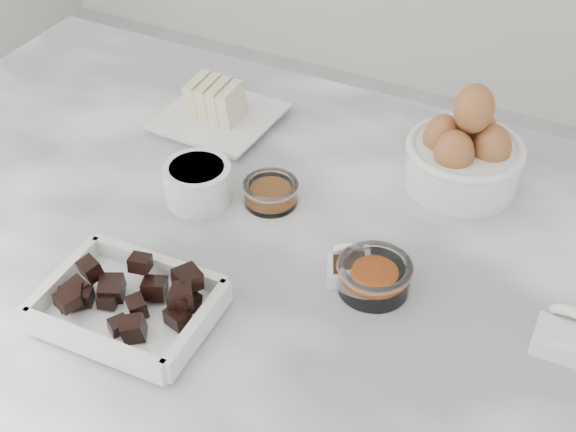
% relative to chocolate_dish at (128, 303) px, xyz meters
% --- Properties ---
extents(marble_slab, '(1.20, 0.80, 0.04)m').
position_rel_chocolate_dish_xyz_m(marble_slab, '(0.08, 0.16, -0.04)').
color(marble_slab, white).
rests_on(marble_slab, cabinet).
extents(chocolate_dish, '(0.19, 0.15, 0.05)m').
position_rel_chocolate_dish_xyz_m(chocolate_dish, '(0.00, 0.00, 0.00)').
color(chocolate_dish, white).
rests_on(chocolate_dish, marble_slab).
extents(butter_plate, '(0.16, 0.16, 0.06)m').
position_rel_chocolate_dish_xyz_m(butter_plate, '(-0.11, 0.37, 0.00)').
color(butter_plate, white).
rests_on(butter_plate, marble_slab).
extents(sugar_ramekin, '(0.08, 0.08, 0.05)m').
position_rel_chocolate_dish_xyz_m(sugar_ramekin, '(-0.04, 0.21, 0.01)').
color(sugar_ramekin, white).
rests_on(sugar_ramekin, marble_slab).
extents(egg_bowl, '(0.15, 0.15, 0.15)m').
position_rel_chocolate_dish_xyz_m(egg_bowl, '(0.25, 0.39, 0.03)').
color(egg_bowl, white).
rests_on(egg_bowl, marble_slab).
extents(honey_bowl, '(0.07, 0.07, 0.03)m').
position_rel_chocolate_dish_xyz_m(honey_bowl, '(0.04, 0.24, -0.01)').
color(honey_bowl, white).
rests_on(honey_bowl, marble_slab).
extents(zest_bowl, '(0.08, 0.08, 0.04)m').
position_rel_chocolate_dish_xyz_m(zest_bowl, '(0.22, 0.16, -0.00)').
color(zest_bowl, white).
rests_on(zest_bowl, marble_slab).
extents(vanilla_spoon, '(0.06, 0.07, 0.04)m').
position_rel_chocolate_dish_xyz_m(vanilla_spoon, '(0.18, 0.17, -0.01)').
color(vanilla_spoon, white).
rests_on(vanilla_spoon, marble_slab).
extents(salt_spoon, '(0.06, 0.07, 0.04)m').
position_rel_chocolate_dish_xyz_m(salt_spoon, '(0.42, 0.17, -0.01)').
color(salt_spoon, white).
rests_on(salt_spoon, marble_slab).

